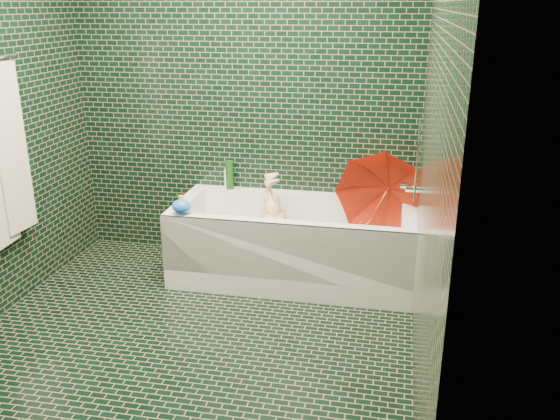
% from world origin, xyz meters
% --- Properties ---
extents(floor, '(2.80, 2.80, 0.00)m').
position_xyz_m(floor, '(0.00, 0.00, 0.00)').
color(floor, black).
rests_on(floor, ground).
extents(wall_back, '(2.80, 0.00, 2.80)m').
position_xyz_m(wall_back, '(0.00, 1.40, 1.25)').
color(wall_back, black).
rests_on(wall_back, floor).
extents(wall_front, '(2.80, 0.00, 2.80)m').
position_xyz_m(wall_front, '(0.00, -1.40, 1.25)').
color(wall_front, black).
rests_on(wall_front, floor).
extents(wall_right, '(0.00, 2.80, 2.80)m').
position_xyz_m(wall_right, '(1.30, 0.00, 1.25)').
color(wall_right, black).
rests_on(wall_right, floor).
extents(bathtub, '(1.70, 0.75, 0.55)m').
position_xyz_m(bathtub, '(0.45, 1.01, 0.21)').
color(bathtub, white).
rests_on(bathtub, floor).
extents(bath_mat, '(1.35, 0.47, 0.01)m').
position_xyz_m(bath_mat, '(0.45, 1.02, 0.16)').
color(bath_mat, green).
rests_on(bath_mat, bathtub).
extents(water, '(1.48, 0.53, 0.00)m').
position_xyz_m(water, '(0.45, 1.02, 0.30)').
color(water, silver).
rests_on(water, bathtub).
extents(faucet, '(0.18, 0.19, 0.55)m').
position_xyz_m(faucet, '(1.26, 1.02, 0.77)').
color(faucet, silver).
rests_on(faucet, wall_right).
extents(child, '(0.97, 0.47, 0.35)m').
position_xyz_m(child, '(0.35, 1.01, 0.31)').
color(child, '#E7B390').
rests_on(child, bathtub).
extents(umbrella, '(0.95, 0.85, 0.88)m').
position_xyz_m(umbrella, '(1.04, 1.02, 0.60)').
color(umbrella, red).
rests_on(umbrella, bathtub).
extents(soap_bottle_a, '(0.12, 0.12, 0.25)m').
position_xyz_m(soap_bottle_a, '(1.25, 1.33, 0.55)').
color(soap_bottle_a, white).
rests_on(soap_bottle_a, bathtub).
extents(soap_bottle_b, '(0.09, 0.09, 0.18)m').
position_xyz_m(soap_bottle_b, '(1.13, 1.32, 0.55)').
color(soap_bottle_b, '#4A1D6E').
rests_on(soap_bottle_b, bathtub).
extents(soap_bottle_c, '(0.13, 0.13, 0.16)m').
position_xyz_m(soap_bottle_c, '(1.10, 1.34, 0.55)').
color(soap_bottle_c, '#134515').
rests_on(soap_bottle_c, bathtub).
extents(bottle_right_tall, '(0.06, 0.06, 0.24)m').
position_xyz_m(bottle_right_tall, '(1.16, 1.34, 0.67)').
color(bottle_right_tall, '#134515').
rests_on(bottle_right_tall, bathtub).
extents(bottle_right_pump, '(0.05, 0.05, 0.18)m').
position_xyz_m(bottle_right_pump, '(1.15, 1.31, 0.64)').
color(bottle_right_pump, silver).
rests_on(bottle_right_pump, bathtub).
extents(bottle_left_tall, '(0.07, 0.07, 0.22)m').
position_xyz_m(bottle_left_tall, '(-0.11, 1.34, 0.66)').
color(bottle_left_tall, '#134515').
rests_on(bottle_left_tall, bathtub).
extents(bottle_left_short, '(0.06, 0.06, 0.15)m').
position_xyz_m(bottle_left_short, '(-0.13, 1.35, 0.62)').
color(bottle_left_short, white).
rests_on(bottle_left_short, bathtub).
extents(rubber_duck, '(0.11, 0.08, 0.09)m').
position_xyz_m(rubber_duck, '(1.10, 1.36, 0.59)').
color(rubber_duck, yellow).
rests_on(rubber_duck, bathtub).
extents(bath_toy, '(0.13, 0.11, 0.13)m').
position_xyz_m(bath_toy, '(-0.27, 0.71, 0.61)').
color(bath_toy, blue).
rests_on(bath_toy, bathtub).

